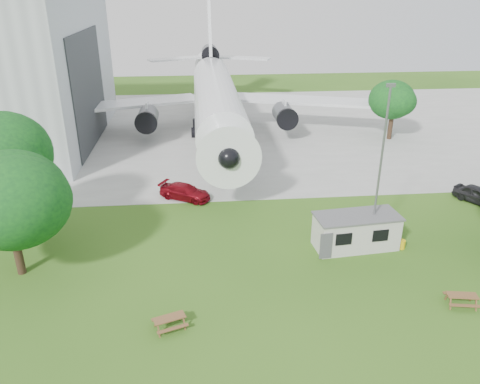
{
  "coord_description": "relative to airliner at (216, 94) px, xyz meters",
  "views": [
    {
      "loc": [
        -4.46,
        -23.34,
        17.98
      ],
      "look_at": [
        -1.51,
        8.0,
        4.0
      ],
      "focal_mm": 35.0,
      "sensor_mm": 36.0,
      "label": 1
    }
  ],
  "objects": [
    {
      "name": "ground",
      "position": [
        2.0,
        -35.86,
        -5.27
      ],
      "size": [
        160.0,
        160.0,
        0.0
      ],
      "primitive_type": "plane",
      "color": "#4A7924"
    },
    {
      "name": "concrete_apron",
      "position": [
        2.0,
        2.14,
        -5.25
      ],
      "size": [
        120.0,
        46.0,
        0.03
      ],
      "primitive_type": "cube",
      "color": "#B7B7B2",
      "rests_on": "ground"
    },
    {
      "name": "airliner",
      "position": [
        0.0,
        0.0,
        0.0
      ],
      "size": [
        46.36,
        47.73,
        17.69
      ],
      "color": "white",
      "rests_on": "ground"
    },
    {
      "name": "site_cabin",
      "position": [
        8.95,
        -29.74,
        -3.96
      ],
      "size": [
        6.87,
        3.3,
        2.62
      ],
      "color": "beige",
      "rests_on": "ground"
    },
    {
      "name": "picnic_west",
      "position": [
        -4.45,
        -37.64,
        -5.27
      ],
      "size": [
        2.2,
        2.01,
        0.76
      ],
      "primitive_type": null,
      "rotation": [
        0.0,
        0.0,
        0.34
      ],
      "color": "brown",
      "rests_on": "ground"
    },
    {
      "name": "picnic_east",
      "position": [
        13.19,
        -37.19,
        -5.27
      ],
      "size": [
        2.03,
        1.79,
        0.76
      ],
      "primitive_type": null,
      "rotation": [
        0.0,
        0.0,
        -0.17
      ],
      "color": "brown",
      "rests_on": "ground"
    },
    {
      "name": "lamp_mast",
      "position": [
        10.2,
        -29.66,
        0.73
      ],
      "size": [
        0.16,
        0.16,
        12.0
      ],
      "primitive_type": "cylinder",
      "color": "slate",
      "rests_on": "ground"
    },
    {
      "name": "tree_west_big",
      "position": [
        -16.63,
        -25.8,
        1.38
      ],
      "size": [
        8.37,
        8.37,
        10.85
      ],
      "color": "#382619",
      "rests_on": "ground"
    },
    {
      "name": "tree_west_small",
      "position": [
        -14.74,
        -31.03,
        -0.17
      ],
      "size": [
        7.53,
        7.53,
        8.87
      ],
      "color": "#382619",
      "rests_on": "ground"
    },
    {
      "name": "tree_far_apron",
      "position": [
        21.79,
        -4.06,
        -0.71
      ],
      "size": [
        5.75,
        5.75,
        7.45
      ],
      "color": "#382619",
      "rests_on": "ground"
    },
    {
      "name": "car_ne_hatch",
      "position": [
        22.42,
        -23.26,
        -4.52
      ],
      "size": [
        3.83,
        4.65,
        1.49
      ],
      "primitive_type": "imported",
      "rotation": [
        0.0,
        0.0,
        0.56
      ],
      "color": "black",
      "rests_on": "ground"
    },
    {
      "name": "car_apron_van",
      "position": [
        -3.81,
        -19.96,
        -4.58
      ],
      "size": [
        5.12,
        3.96,
        1.38
      ],
      "primitive_type": "imported",
      "rotation": [
        0.0,
        0.0,
        1.08
      ],
      "color": "maroon",
      "rests_on": "ground"
    }
  ]
}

